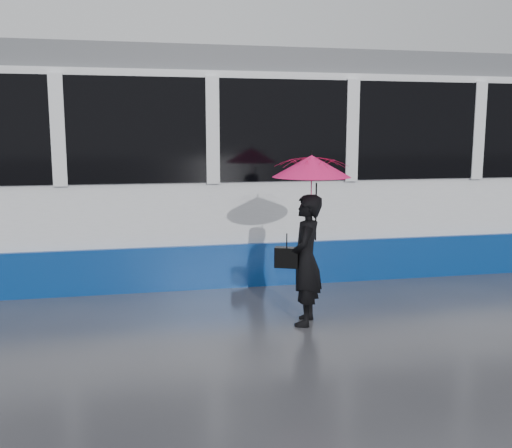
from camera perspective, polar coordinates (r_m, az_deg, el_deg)
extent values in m
plane|color=#2E2E33|center=(6.86, -8.97, -9.44)|extent=(90.00, 90.00, 0.00)
cube|color=#3F3D38|center=(8.56, -9.56, -5.65)|extent=(34.00, 0.07, 0.02)
cube|color=#3F3D38|center=(9.96, -9.88, -3.58)|extent=(34.00, 0.07, 0.02)
imported|color=black|center=(6.48, 5.01, -3.61)|extent=(0.54, 0.64, 1.49)
imported|color=#F0148D|center=(6.36, 5.54, 3.68)|extent=(1.07, 1.08, 0.75)
cone|color=#F0148D|center=(6.35, 5.57, 5.78)|extent=(1.15, 1.15, 0.24)
cylinder|color=black|center=(6.34, 5.59, 7.04)|extent=(0.01, 0.01, 0.06)
cylinder|color=black|center=(6.43, 6.01, 1.23)|extent=(0.02, 0.02, 0.65)
cube|color=black|center=(6.43, 3.08, -3.36)|extent=(0.29, 0.21, 0.23)
cylinder|color=black|center=(6.39, 3.09, -1.56)|extent=(0.01, 0.01, 0.18)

